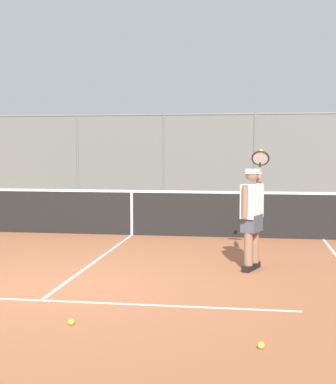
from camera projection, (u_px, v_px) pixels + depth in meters
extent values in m
plane|color=#A8603D|center=(59.00, 287.00, 7.41)|extent=(60.00, 60.00, 0.00)
cube|color=white|center=(41.00, 300.00, 6.76)|extent=(6.19, 0.05, 0.01)
cube|color=white|center=(99.00, 259.00, 9.32)|extent=(0.05, 5.19, 0.01)
cylinder|color=slate|center=(254.00, 163.00, 15.68)|extent=(0.07, 0.07, 2.84)
cylinder|color=slate|center=(164.00, 163.00, 16.06)|extent=(0.07, 0.07, 2.84)
cylinder|color=slate|center=(78.00, 163.00, 16.45)|extent=(0.07, 0.07, 2.84)
cylinder|color=slate|center=(164.00, 115.00, 15.96)|extent=(15.49, 0.05, 0.05)
cube|color=slate|center=(164.00, 163.00, 16.06)|extent=(15.49, 0.02, 2.84)
cube|color=#2D6B33|center=(167.00, 166.00, 16.71)|extent=(18.49, 0.90, 2.66)
cube|color=#ADADA8|center=(163.00, 210.00, 15.99)|extent=(16.49, 0.18, 0.15)
cube|color=black|center=(132.00, 214.00, 11.84)|extent=(10.09, 0.02, 0.91)
cube|color=white|center=(132.00, 191.00, 11.80)|extent=(10.09, 0.04, 0.05)
cube|color=white|center=(132.00, 214.00, 11.84)|extent=(0.05, 0.04, 0.91)
cube|color=black|center=(248.00, 268.00, 8.37)|extent=(0.20, 0.28, 0.09)
cylinder|color=#8C664C|center=(249.00, 242.00, 8.33)|extent=(0.13, 0.13, 0.71)
cube|color=black|center=(254.00, 265.00, 8.57)|extent=(0.20, 0.28, 0.09)
cylinder|color=#8C664C|center=(254.00, 240.00, 8.54)|extent=(0.13, 0.13, 0.71)
cube|color=#474C56|center=(252.00, 223.00, 8.42)|extent=(0.34, 0.43, 0.26)
cube|color=white|center=(252.00, 201.00, 8.39)|extent=(0.36, 0.48, 0.51)
cylinder|color=#8C664C|center=(245.00, 201.00, 8.15)|extent=(0.08, 0.08, 0.47)
cylinder|color=#8C664C|center=(259.00, 176.00, 8.74)|extent=(0.10, 0.36, 0.27)
sphere|color=#8C664C|center=(252.00, 175.00, 8.36)|extent=(0.20, 0.20, 0.20)
cylinder|color=white|center=(252.00, 171.00, 8.36)|extent=(0.29, 0.29, 0.07)
cube|color=white|center=(255.00, 173.00, 8.45)|extent=(0.22, 0.23, 0.02)
cylinder|color=black|center=(260.00, 166.00, 8.95)|extent=(0.04, 0.17, 0.13)
torus|color=black|center=(260.00, 158.00, 9.13)|extent=(0.30, 0.20, 0.26)
cylinder|color=silver|center=(260.00, 158.00, 9.13)|extent=(0.26, 0.15, 0.21)
sphere|color=#C1D138|center=(261.00, 151.00, 9.29)|extent=(0.07, 0.07, 0.07)
sphere|color=#C1D138|center=(261.00, 345.00, 5.12)|extent=(0.07, 0.07, 0.07)
sphere|color=#C1D138|center=(71.00, 322.00, 5.82)|extent=(0.07, 0.07, 0.07)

